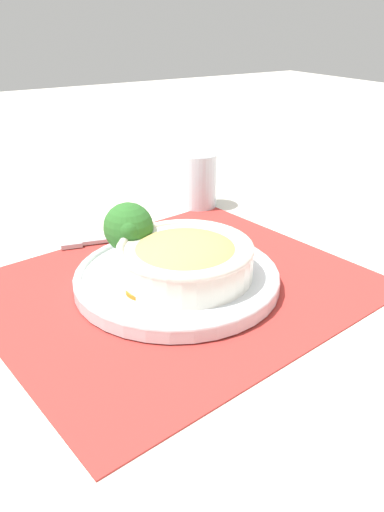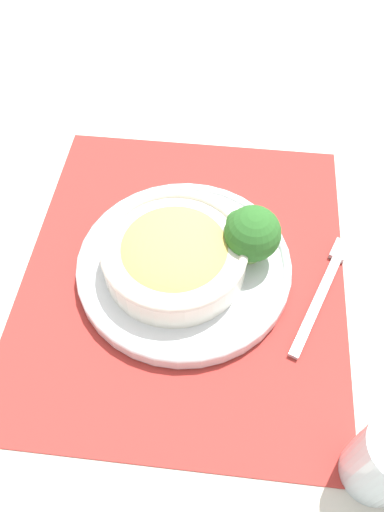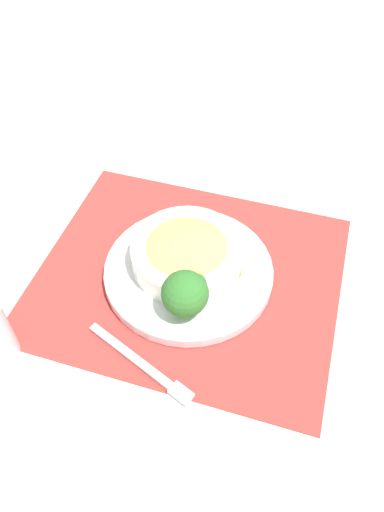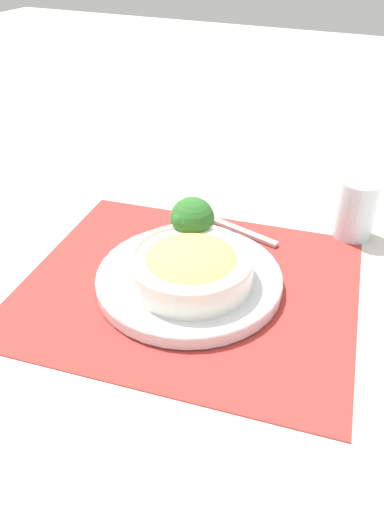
{
  "view_description": "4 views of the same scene",
  "coord_description": "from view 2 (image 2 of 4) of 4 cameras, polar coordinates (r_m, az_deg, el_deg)",
  "views": [
    {
      "loc": [
        -0.5,
        0.29,
        0.33
      ],
      "look_at": [
        -0.01,
        -0.02,
        0.05
      ],
      "focal_mm": 35.0,
      "sensor_mm": 36.0,
      "label": 1
    },
    {
      "loc": [
        0.1,
        -0.34,
        0.54
      ],
      "look_at": [
        0.01,
        -0.01,
        0.05
      ],
      "focal_mm": 35.0,
      "sensor_mm": 36.0,
      "label": 2
    },
    {
      "loc": [
        0.46,
        0.22,
        0.64
      ],
      "look_at": [
        -0.01,
        0.0,
        0.04
      ],
      "focal_mm": 35.0,
      "sensor_mm": 36.0,
      "label": 3
    },
    {
      "loc": [
        -0.52,
        -0.25,
        0.45
      ],
      "look_at": [
        0.01,
        0.0,
        0.05
      ],
      "focal_mm": 35.0,
      "sensor_mm": 36.0,
      "label": 4
    }
  ],
  "objects": [
    {
      "name": "water_glass",
      "position": [
        0.53,
        21.11,
        -21.08
      ],
      "size": [
        0.06,
        0.06,
        0.1
      ],
      "color": "silver",
      "rests_on": "ground_plane"
    },
    {
      "name": "carrot_slice_extra",
      "position": [
        0.64,
        -5.82,
        1.18
      ],
      "size": [
        0.05,
        0.05,
        0.01
      ],
      "color": "orange",
      "rests_on": "plate"
    },
    {
      "name": "plate",
      "position": [
        0.63,
        -0.91,
        -1.04
      ],
      "size": [
        0.27,
        0.27,
        0.02
      ],
      "color": "silver",
      "rests_on": "placemat"
    },
    {
      "name": "carrot_slice_near",
      "position": [
        0.66,
        -1.34,
        3.64
      ],
      "size": [
        0.05,
        0.05,
        0.01
      ],
      "color": "orange",
      "rests_on": "plate"
    },
    {
      "name": "carrot_slice_middle",
      "position": [
        0.66,
        -3.13,
        3.26
      ],
      "size": [
        0.05,
        0.05,
        0.01
      ],
      "color": "orange",
      "rests_on": "plate"
    },
    {
      "name": "fork",
      "position": [
        0.65,
        15.02,
        -2.88
      ],
      "size": [
        0.06,
        0.18,
        0.01
      ],
      "rotation": [
        0.0,
        0.0,
        -0.25
      ],
      "color": "#B7B7BC",
      "rests_on": "placemat"
    },
    {
      "name": "bowl",
      "position": [
        0.6,
        -2.01,
        0.26
      ],
      "size": [
        0.18,
        0.18,
        0.05
      ],
      "color": "silver",
      "rests_on": "plate"
    },
    {
      "name": "ground_plane",
      "position": [
        0.64,
        -0.9,
        -1.81
      ],
      "size": [
        4.0,
        4.0,
        0.0
      ],
      "primitive_type": "plane",
      "color": "beige"
    },
    {
      "name": "carrot_slice_far",
      "position": [
        0.65,
        -4.68,
        2.41
      ],
      "size": [
        0.05,
        0.05,
        0.01
      ],
      "color": "orange",
      "rests_on": "plate"
    },
    {
      "name": "placemat",
      "position": [
        0.64,
        -0.9,
        -1.71
      ],
      "size": [
        0.47,
        0.53,
        0.0
      ],
      "color": "#B2332D",
      "rests_on": "ground_plane"
    },
    {
      "name": "broccoli_floret",
      "position": [
        0.6,
        6.89,
        2.55
      ],
      "size": [
        0.07,
        0.07,
        0.08
      ],
      "color": "#84AD5B",
      "rests_on": "plate"
    }
  ]
}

